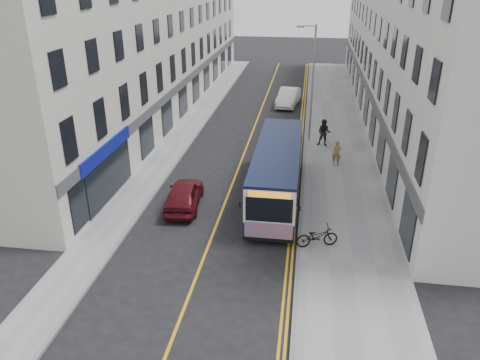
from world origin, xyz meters
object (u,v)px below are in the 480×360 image
(car_white, at_px, (288,97))
(car_maroon, at_px, (184,194))
(pedestrian_near, at_px, (337,153))
(streetlamp, at_px, (311,80))
(bicycle, at_px, (317,236))
(pedestrian_far, at_px, (324,133))
(city_bus, at_px, (277,170))

(car_white, xyz_separation_m, car_maroon, (-4.26, -20.51, -0.06))
(pedestrian_near, distance_m, car_maroon, 10.35)
(streetlamp, height_order, bicycle, streetlamp)
(pedestrian_far, height_order, car_white, pedestrian_far)
(streetlamp, height_order, city_bus, streetlamp)
(bicycle, relative_size, car_white, 0.40)
(city_bus, bearing_deg, pedestrian_far, 72.56)
(city_bus, distance_m, bicycle, 5.33)
(city_bus, xyz_separation_m, pedestrian_far, (2.60, 8.28, -0.54))
(pedestrian_near, relative_size, pedestrian_far, 0.85)
(bicycle, height_order, car_maroon, car_maroon)
(bicycle, relative_size, pedestrian_near, 1.19)
(city_bus, height_order, pedestrian_far, city_bus)
(bicycle, distance_m, car_maroon, 7.41)
(streetlamp, height_order, pedestrian_far, streetlamp)
(streetlamp, xyz_separation_m, car_maroon, (-6.17, -11.08, -3.68))
(pedestrian_far, relative_size, car_maroon, 0.45)
(bicycle, bearing_deg, pedestrian_far, -19.63)
(pedestrian_near, bearing_deg, streetlamp, 114.71)
(streetlamp, xyz_separation_m, pedestrian_near, (1.80, -4.48, -3.48))
(streetlamp, xyz_separation_m, pedestrian_far, (1.07, -1.03, -3.33))
(bicycle, xyz_separation_m, pedestrian_near, (1.21, 9.62, 0.30))
(streetlamp, distance_m, city_bus, 9.84)
(pedestrian_near, relative_size, car_white, 0.34)
(streetlamp, relative_size, car_white, 1.73)
(pedestrian_near, distance_m, pedestrian_far, 3.53)
(bicycle, bearing_deg, city_bus, 6.35)
(pedestrian_far, distance_m, car_white, 10.89)
(pedestrian_near, height_order, car_white, pedestrian_near)
(city_bus, xyz_separation_m, car_maroon, (-4.64, -1.77, -0.88))
(bicycle, distance_m, pedestrian_near, 9.70)
(car_white, bearing_deg, pedestrian_near, -68.52)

